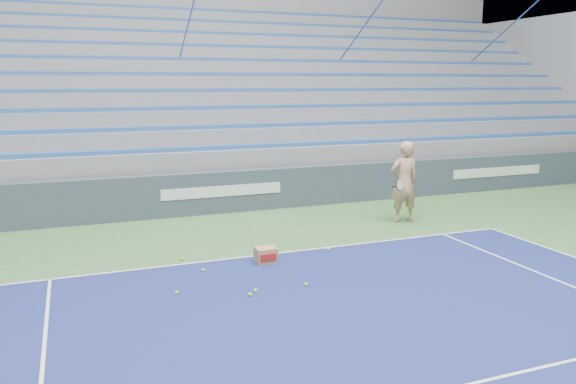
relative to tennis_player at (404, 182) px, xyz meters
name	(u,v)px	position (x,y,z in m)	size (l,w,h in m)	color
sponsor_barrier	(221,192)	(-3.93, 2.61, -0.45)	(30.00, 0.32, 1.10)	#364252
bleachers	(179,112)	(-3.94, 8.32, 1.36)	(31.00, 9.15, 7.30)	gray
tennis_player	(404,182)	(0.00, 0.00, 0.00)	(0.99, 0.88, 2.00)	tan
ball_box	(266,255)	(-4.22, -1.85, -0.85)	(0.40, 0.32, 0.30)	#A87C51
tennis_ball_0	(329,249)	(-2.77, -1.58, -0.97)	(0.07, 0.07, 0.07)	#BFEE30
tennis_ball_1	(306,284)	(-3.99, -3.29, -0.97)	(0.07, 0.07, 0.07)	#BFEE30
tennis_ball_2	(203,270)	(-5.46, -1.93, -0.97)	(0.07, 0.07, 0.07)	#BFEE30
tennis_ball_3	(177,292)	(-6.10, -2.87, -0.97)	(0.07, 0.07, 0.07)	#BFEE30
tennis_ball_4	(255,291)	(-4.88, -3.25, -0.97)	(0.07, 0.07, 0.07)	#BFEE30
tennis_ball_5	(182,259)	(-5.69, -1.12, -0.97)	(0.07, 0.07, 0.07)	#BFEE30
tennis_ball_6	(250,295)	(-5.02, -3.39, -0.97)	(0.07, 0.07, 0.07)	#BFEE30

